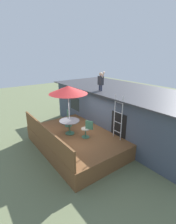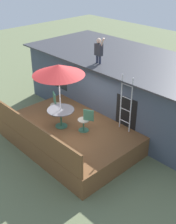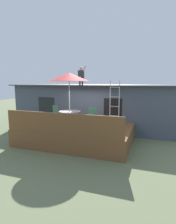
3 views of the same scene
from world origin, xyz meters
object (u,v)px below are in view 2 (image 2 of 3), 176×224
patio_chair_left (55,104)px  patio_chair_right (85,120)px  patio_table (61,113)px  step_ladder (126,104)px  patio_umbrella (59,70)px  person_figure (99,49)px

patio_chair_left → patio_chair_right: bearing=26.1°
patio_table → step_ladder: size_ratio=0.47×
step_ladder → patio_umbrella: bearing=-138.3°
step_ladder → person_figure: person_figure is taller
person_figure → patio_chair_right: person_figure is taller
person_figure → patio_chair_left: person_figure is taller
step_ladder → patio_chair_left: 3.08m
patio_table → person_figure: bearing=97.5°
step_ladder → patio_table: bearing=-138.3°
patio_umbrella → patio_chair_left: patio_umbrella is taller
patio_table → patio_umbrella: bearing=90.0°
patio_table → step_ladder: (1.83, 1.63, 0.51)m
patio_table → step_ladder: 2.50m
patio_umbrella → patio_chair_right: bearing=27.9°
patio_umbrella → step_ladder: size_ratio=1.15×
patio_umbrella → patio_table: bearing=-90.0°
patio_table → person_figure: (-0.31, 2.33, 1.97)m
person_figure → patio_chair_right: (1.19, -1.86, -2.10)m
step_ladder → patio_chair_right: size_ratio=2.39×
step_ladder → patio_chair_left: bearing=-157.1°
step_ladder → patio_chair_right: 1.63m
step_ladder → patio_chair_left: (-2.78, -1.17, -0.64)m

